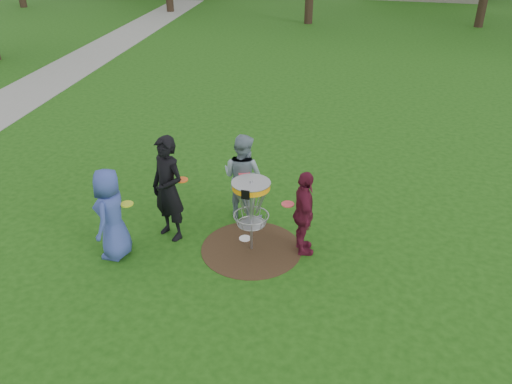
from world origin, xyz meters
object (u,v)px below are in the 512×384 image
(player_blue, at_px, (111,214))
(disc_golf_basket, at_px, (251,199))
(player_black, at_px, (168,189))
(player_grey, at_px, (243,176))
(player_maroon, at_px, (304,214))

(player_blue, bearing_deg, disc_golf_basket, 103.90)
(player_blue, xyz_separation_m, player_black, (0.68, 0.81, 0.16))
(player_grey, relative_size, player_maroon, 1.10)
(player_black, bearing_deg, player_grey, 69.31)
(player_black, xyz_separation_m, player_maroon, (2.42, 0.16, -0.20))
(player_black, bearing_deg, player_maroon, 28.11)
(player_maroon, bearing_deg, disc_golf_basket, 81.95)
(player_black, height_order, disc_golf_basket, player_black)
(player_black, bearing_deg, disc_golf_basket, 23.78)
(player_grey, relative_size, disc_golf_basket, 1.24)
(player_black, distance_m, player_maroon, 2.44)
(player_grey, distance_m, player_maroon, 1.64)
(player_black, distance_m, player_grey, 1.50)
(player_blue, distance_m, player_black, 1.07)
(player_black, bearing_deg, player_blue, -105.86)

